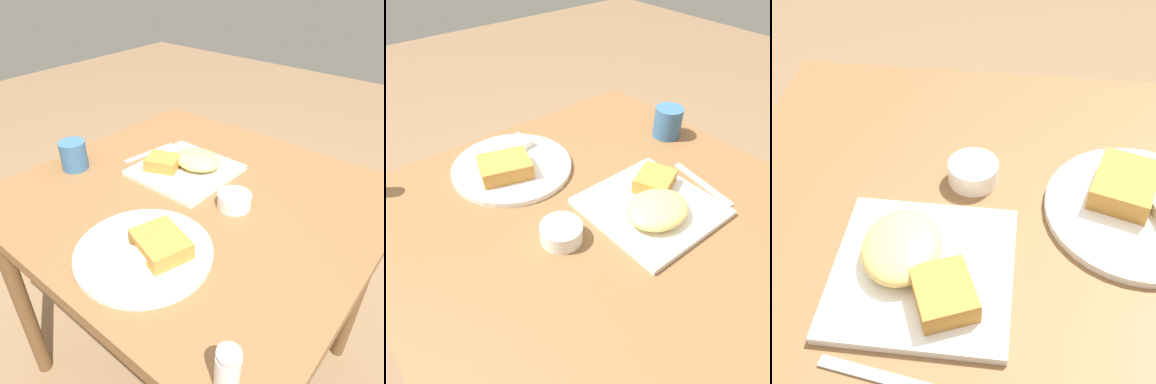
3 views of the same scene
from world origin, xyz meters
TOP-DOWN VIEW (x-y plane):
  - ground_plane at (0.00, 0.00)m, footprint 8.00×8.00m
  - dining_table at (0.00, 0.00)m, footprint 0.94×0.89m
  - plate_square_near at (0.09, -0.08)m, footprint 0.27×0.27m
  - plate_oval_far at (-0.08, 0.26)m, footprint 0.30×0.30m
  - sauce_ramekin at (-0.12, -0.02)m, footprint 0.09×0.09m
  - butter_knife at (0.26, -0.09)m, footprint 0.04×0.19m
  - coffee_mug at (0.37, 0.12)m, footprint 0.08×0.08m

SIDE VIEW (x-z plane):
  - ground_plane at x=0.00m, z-range 0.00..0.00m
  - dining_table at x=0.00m, z-range 0.29..1.06m
  - butter_knife at x=0.26m, z-range 0.77..0.78m
  - plate_oval_far at x=-0.08m, z-range 0.76..0.81m
  - sauce_ramekin at x=-0.12m, z-range 0.77..0.81m
  - plate_square_near at x=0.09m, z-range 0.76..0.82m
  - coffee_mug at x=0.37m, z-range 0.77..0.86m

